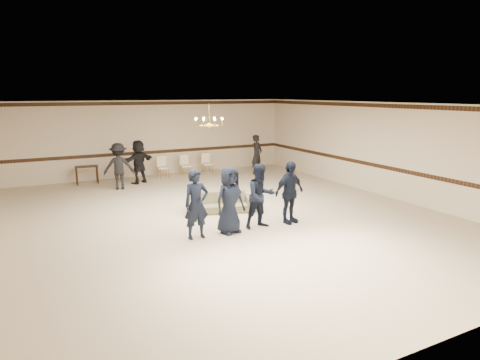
# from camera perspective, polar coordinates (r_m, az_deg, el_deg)

# --- Properties ---
(room) EXTENTS (12.01, 14.01, 3.21)m
(room) POSITION_cam_1_polar(r_m,az_deg,el_deg) (11.62, -2.29, 2.52)
(room) COLOR #C0AF94
(room) RESTS_ON ground
(chair_rail) EXTENTS (12.00, 0.02, 0.14)m
(chair_rail) POSITION_cam_1_polar(r_m,az_deg,el_deg) (18.22, -11.57, 3.82)
(chair_rail) COLOR #331E0F
(chair_rail) RESTS_ON wall_back
(crown_molding) EXTENTS (12.00, 0.02, 0.14)m
(crown_molding) POSITION_cam_1_polar(r_m,az_deg,el_deg) (18.05, -11.84, 10.37)
(crown_molding) COLOR #331E0F
(crown_molding) RESTS_ON wall_back
(chandelier) EXTENTS (0.94, 0.94, 0.89)m
(chandelier) POSITION_cam_1_polar(r_m,az_deg,el_deg) (12.39, -4.31, 9.02)
(chandelier) COLOR gold
(chandelier) RESTS_ON ceiling
(boy_a) EXTENTS (0.63, 0.42, 1.71)m
(boy_a) POSITION_cam_1_polar(r_m,az_deg,el_deg) (10.05, -6.06, -3.38)
(boy_a) COLOR black
(boy_a) RESTS_ON floor
(boy_b) EXTENTS (0.93, 0.70, 1.71)m
(boy_b) POSITION_cam_1_polar(r_m,az_deg,el_deg) (10.40, -1.43, -2.80)
(boy_b) COLOR black
(boy_b) RESTS_ON floor
(boy_c) EXTENTS (0.84, 0.66, 1.71)m
(boy_c) POSITION_cam_1_polar(r_m,az_deg,el_deg) (10.80, 2.88, -2.24)
(boy_c) COLOR black
(boy_c) RESTS_ON floor
(boy_d) EXTENTS (1.06, 0.60, 1.71)m
(boy_d) POSITION_cam_1_polar(r_m,az_deg,el_deg) (11.27, 6.85, -1.72)
(boy_d) COLOR black
(boy_d) RESTS_ON floor
(settee) EXTENTS (2.17, 1.33, 0.59)m
(settee) POSITION_cam_1_polar(r_m,az_deg,el_deg) (12.42, -2.63, -3.01)
(settee) COLOR #716E4B
(settee) RESTS_ON floor
(adult_left) EXTENTS (1.22, 0.86, 1.72)m
(adult_left) POSITION_cam_1_polar(r_m,az_deg,el_deg) (15.79, -16.42, 1.83)
(adult_left) COLOR black
(adult_left) RESTS_ON floor
(adult_mid) EXTENTS (1.65, 1.16, 1.72)m
(adult_mid) POSITION_cam_1_polar(r_m,az_deg,el_deg) (16.64, -13.84, 2.47)
(adult_mid) COLOR black
(adult_mid) RESTS_ON floor
(adult_right) EXTENTS (0.75, 0.67, 1.72)m
(adult_right) POSITION_cam_1_polar(r_m,az_deg,el_deg) (18.12, 2.36, 3.56)
(adult_right) COLOR black
(adult_right) RESTS_ON floor
(banquet_chair_left) EXTENTS (0.48, 0.48, 0.91)m
(banquet_chair_left) POSITION_cam_1_polar(r_m,az_deg,el_deg) (17.55, -10.60, 1.75)
(banquet_chair_left) COLOR #EFE9C9
(banquet_chair_left) RESTS_ON floor
(banquet_chair_mid) EXTENTS (0.44, 0.44, 0.91)m
(banquet_chair_mid) POSITION_cam_1_polar(r_m,az_deg,el_deg) (17.85, -7.53, 2.02)
(banquet_chair_mid) COLOR #EFE9C9
(banquet_chair_mid) RESTS_ON floor
(banquet_chair_right) EXTENTS (0.44, 0.44, 0.91)m
(banquet_chair_right) POSITION_cam_1_polar(r_m,az_deg,el_deg) (18.20, -4.56, 2.28)
(banquet_chair_right) COLOR #EFE9C9
(banquet_chair_right) RESTS_ON floor
(console_table) EXTENTS (0.89, 0.44, 0.72)m
(console_table) POSITION_cam_1_polar(r_m,az_deg,el_deg) (17.18, -20.41, 0.66)
(console_table) COLOR #331C11
(console_table) RESTS_ON floor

